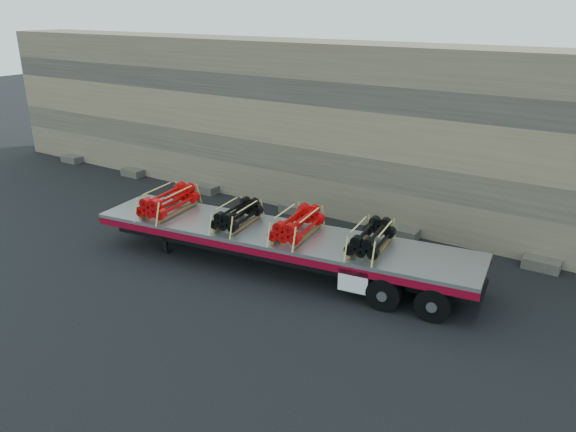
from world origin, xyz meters
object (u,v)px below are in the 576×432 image
Objects in this scene: trailer at (279,250)px; bundle_midfront at (237,215)px; bundle_rear at (371,238)px; bundle_front at (169,202)px; bundle_midrear at (297,225)px.

trailer is 6.78× the size of bundle_midfront.
bundle_midfront is 4.76m from bundle_rear.
bundle_rear reaches higher than trailer.
bundle_front is 5.12m from bundle_midrear.
trailer is 4.58m from bundle_front.
bundle_midrear is 2.51m from bundle_rear.
bundle_front is at bearing 180.00° from trailer.
bundle_rear is at bearing 0.00° from bundle_midfront.
bundle_rear is at bearing 0.00° from trailer.
bundle_front is at bearing 180.00° from bundle_midfront.
bundle_midrear is (2.22, 0.31, 0.03)m from bundle_midfront.
trailer is 3.34m from bundle_rear.
bundle_front is 1.17× the size of bundle_midfront.
bundle_rear is at bearing 0.00° from bundle_front.
bundle_rear is at bearing 0.00° from bundle_midrear.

